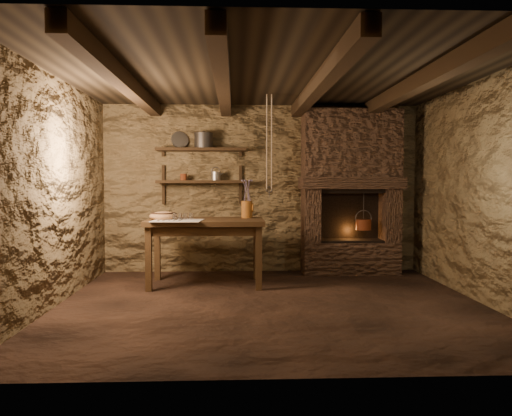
{
  "coord_description": "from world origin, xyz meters",
  "views": [
    {
      "loc": [
        -0.38,
        -5.21,
        1.3
      ],
      "look_at": [
        -0.12,
        0.9,
        0.98
      ],
      "focal_mm": 35.0,
      "sensor_mm": 36.0,
      "label": 1
    }
  ],
  "objects_px": {
    "iron_stockpot": "(204,141)",
    "red_pot": "(363,224)",
    "work_table": "(206,250)",
    "stoneware_jug": "(247,201)",
    "wooden_bowl": "(163,216)"
  },
  "relations": [
    {
      "from": "iron_stockpot",
      "to": "red_pot",
      "type": "bearing_deg",
      "value": -3.06
    },
    {
      "from": "red_pot",
      "to": "work_table",
      "type": "bearing_deg",
      "value": -162.73
    },
    {
      "from": "wooden_bowl",
      "to": "red_pot",
      "type": "distance_m",
      "value": 2.79
    },
    {
      "from": "stoneware_jug",
      "to": "wooden_bowl",
      "type": "height_order",
      "value": "stoneware_jug"
    },
    {
      "from": "stoneware_jug",
      "to": "wooden_bowl",
      "type": "relative_size",
      "value": 1.47
    },
    {
      "from": "wooden_bowl",
      "to": "work_table",
      "type": "bearing_deg",
      "value": 1.43
    },
    {
      "from": "stoneware_jug",
      "to": "wooden_bowl",
      "type": "distance_m",
      "value": 1.09
    },
    {
      "from": "work_table",
      "to": "stoneware_jug",
      "type": "relative_size",
      "value": 2.87
    },
    {
      "from": "stoneware_jug",
      "to": "red_pot",
      "type": "xyz_separation_m",
      "value": [
        1.65,
        0.46,
        -0.34
      ]
    },
    {
      "from": "work_table",
      "to": "iron_stockpot",
      "type": "xyz_separation_m",
      "value": [
        -0.07,
        0.8,
        1.42
      ]
    },
    {
      "from": "wooden_bowl",
      "to": "stoneware_jug",
      "type": "bearing_deg",
      "value": 12.42
    },
    {
      "from": "work_table",
      "to": "red_pot",
      "type": "bearing_deg",
      "value": 17.11
    },
    {
      "from": "iron_stockpot",
      "to": "stoneware_jug",
      "type": "bearing_deg",
      "value": -44.3
    },
    {
      "from": "wooden_bowl",
      "to": "iron_stockpot",
      "type": "bearing_deg",
      "value": 60.71
    },
    {
      "from": "wooden_bowl",
      "to": "iron_stockpot",
      "type": "height_order",
      "value": "iron_stockpot"
    }
  ]
}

